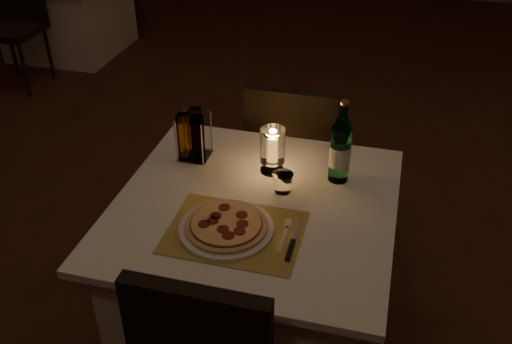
% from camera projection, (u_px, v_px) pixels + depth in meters
% --- Properties ---
extents(floor, '(8.00, 10.00, 0.02)m').
position_uv_depth(floor, '(278.00, 277.00, 2.80)').
color(floor, '#492217').
rests_on(floor, ground).
extents(main_table, '(1.00, 1.00, 0.74)m').
position_uv_depth(main_table, '(255.00, 277.00, 2.25)').
color(main_table, white).
rests_on(main_table, ground).
extents(chair_far, '(0.42, 0.42, 0.90)m').
position_uv_depth(chair_far, '(293.00, 149.00, 2.73)').
color(chair_far, black).
rests_on(chair_far, ground).
extents(placemat, '(0.45, 0.34, 0.00)m').
position_uv_depth(placemat, '(235.00, 232.00, 1.91)').
color(placemat, gold).
rests_on(placemat, main_table).
extents(plate, '(0.32, 0.32, 0.01)m').
position_uv_depth(plate, '(226.00, 229.00, 1.91)').
color(plate, white).
rests_on(plate, placemat).
extents(pizza, '(0.28, 0.28, 0.02)m').
position_uv_depth(pizza, '(226.00, 225.00, 1.90)').
color(pizza, '#D8B77F').
rests_on(pizza, plate).
extents(fork, '(0.02, 0.18, 0.00)m').
position_uv_depth(fork, '(285.00, 233.00, 1.90)').
color(fork, silver).
rests_on(fork, placemat).
extents(knife, '(0.02, 0.22, 0.01)m').
position_uv_depth(knife, '(292.00, 246.00, 1.84)').
color(knife, black).
rests_on(knife, placemat).
extents(tumbler, '(0.08, 0.08, 0.08)m').
position_uv_depth(tumbler, '(283.00, 183.00, 2.09)').
color(tumbler, white).
rests_on(tumbler, main_table).
extents(water_bottle, '(0.08, 0.08, 0.33)m').
position_uv_depth(water_bottle, '(340.00, 149.00, 2.11)').
color(water_bottle, '#5CAB7B').
rests_on(water_bottle, main_table).
extents(hurricane_candle, '(0.10, 0.10, 0.18)m').
position_uv_depth(hurricane_candle, '(273.00, 147.00, 2.17)').
color(hurricane_candle, white).
rests_on(hurricane_candle, main_table).
extents(cruet_caddy, '(0.12, 0.12, 0.21)m').
position_uv_depth(cruet_caddy, '(193.00, 137.00, 2.25)').
color(cruet_caddy, white).
rests_on(cruet_caddy, main_table).
extents(neighbor_table_left, '(1.00, 1.00, 0.74)m').
position_uv_depth(neighbor_table_left, '(68.00, 10.00, 5.09)').
color(neighbor_table_left, white).
rests_on(neighbor_table_left, ground).
extents(neighbor_chair_la, '(0.42, 0.42, 0.90)m').
position_uv_depth(neighbor_chair_la, '(15.00, 16.00, 4.42)').
color(neighbor_chair_la, black).
rests_on(neighbor_chair_la, ground).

